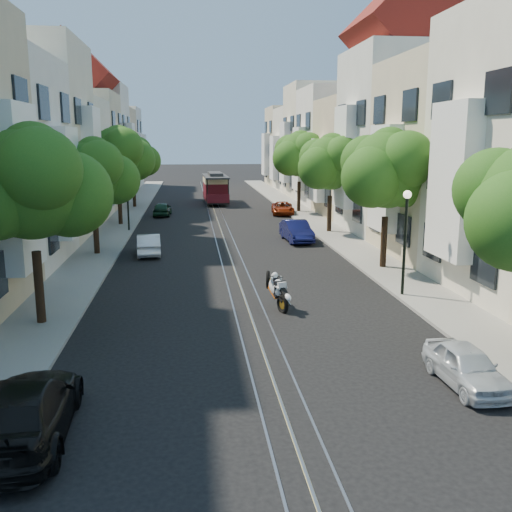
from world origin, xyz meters
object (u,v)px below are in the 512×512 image
object	(u,v)px
tree_w_d	(133,157)
lamp_west	(127,190)
tree_w_b	(94,174)
parked_car_e_near	(467,366)
parked_car_w_mid	(149,244)
tree_e_c	(332,164)
tree_w_a	(33,186)
cable_car	(215,187)
parked_car_e_far	(283,208)
parked_car_w_near	(25,411)
sportbike_rider	(277,289)
parked_car_w_far	(162,209)
lamp_east	(406,227)
parked_car_e_mid	(296,231)
tree_w_c	(118,155)
tree_e_d	(300,155)
tree_e_b	(388,171)

from	to	relation	value
tree_w_d	lamp_west	distance (m)	14.11
tree_w_b	parked_car_e_near	size ratio (longest dim) A/B	2.02
parked_car_w_mid	tree_w_d	bearing A→B (deg)	-87.52
tree_e_c	parked_car_w_mid	distance (m)	13.77
tree_w_a	cable_car	size ratio (longest dim) A/B	0.92
parked_car_e_far	parked_car_w_near	bearing A→B (deg)	-101.93
tree_w_b	sportbike_rider	size ratio (longest dim) A/B	3.38
tree_w_d	parked_car_w_near	distance (m)	41.99
tree_w_d	parked_car_w_far	world-z (taller)	tree_w_d
lamp_west	parked_car_e_far	world-z (taller)	lamp_west
tree_w_d	tree_e_c	bearing A→B (deg)	-48.01
sportbike_rider	lamp_east	bearing A→B (deg)	-8.37
parked_car_e_mid	parked_car_w_mid	bearing A→B (deg)	-163.95
sportbike_rider	parked_car_e_near	bearing A→B (deg)	-81.64
tree_w_b	parked_car_e_mid	size ratio (longest dim) A/B	1.59
tree_w_c	parked_car_w_near	xyz separation A→B (m)	(1.54, -30.78, -4.40)
tree_w_c	sportbike_rider	distance (m)	23.86
tree_e_d	parked_car_w_near	world-z (taller)	tree_e_d
tree_w_d	lamp_east	distance (m)	34.73
tree_w_b	tree_w_d	distance (m)	22.00
tree_w_d	parked_car_e_mid	size ratio (longest dim) A/B	1.66
tree_w_d	tree_w_b	bearing A→B (deg)	-90.00
lamp_east	parked_car_w_mid	size ratio (longest dim) A/B	1.19
parked_car_w_near	parked_car_w_far	distance (m)	35.81
tree_e_c	cable_car	xyz separation A→B (m)	(-6.88, 19.05, -2.97)
lamp_west	parked_car_e_far	bearing A→B (deg)	33.02
tree_w_d	parked_car_e_mid	xyz separation A→B (m)	(11.54, -18.98, -3.95)
tree_e_b	lamp_east	xyz separation A→B (m)	(-0.96, -4.98, -1.89)
lamp_west	parked_car_w_mid	distance (m)	8.68
tree_w_d	parked_car_e_far	world-z (taller)	tree_w_d
tree_w_d	parked_car_w_mid	size ratio (longest dim) A/B	1.86
tree_w_a	tree_w_b	size ratio (longest dim) A/B	1.07
tree_w_b	parked_car_e_mid	world-z (taller)	tree_w_b
tree_w_d	parked_car_e_mid	bearing A→B (deg)	-58.71
tree_w_b	parked_car_w_near	distance (m)	20.19
tree_e_c	parked_car_e_far	world-z (taller)	tree_e_c
tree_w_b	parked_car_w_mid	xyz separation A→B (m)	(2.74, -0.13, -3.82)
lamp_east	cable_car	xyz separation A→B (m)	(-5.92, 35.03, -1.21)
tree_e_d	parked_car_e_far	size ratio (longest dim) A/B	1.79
parked_car_e_near	tree_w_c	bearing A→B (deg)	110.49
tree_w_b	parked_car_w_far	distance (m)	16.69
parked_car_e_mid	tree_e_d	bearing A→B (deg)	74.81
parked_car_w_mid	tree_w_b	bearing A→B (deg)	-7.30
parked_car_w_far	tree_w_c	bearing A→B (deg)	64.06
tree_w_b	lamp_east	distance (m)	16.81
tree_e_c	tree_w_d	xyz separation A→B (m)	(-14.40, 16.00, 0.00)
tree_w_c	lamp_west	distance (m)	3.81
parked_car_e_mid	tree_e_c	bearing A→B (deg)	42.57
tree_e_c	tree_w_d	size ratio (longest dim) A/B	1.00
tree_e_b	sportbike_rider	world-z (taller)	tree_e_b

